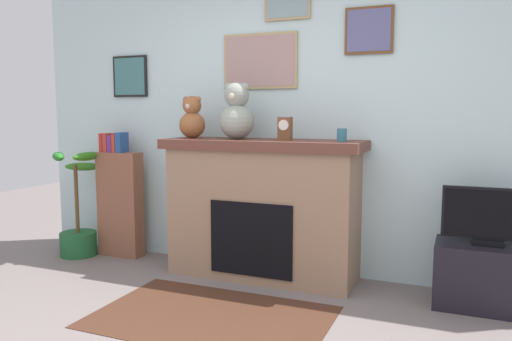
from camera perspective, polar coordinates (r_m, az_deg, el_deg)
The scene contains 11 objects.
back_wall at distance 4.33m, azimuth 4.57°, elevation 5.78°, with size 5.20×0.15×2.60m.
fireplace at distance 4.17m, azimuth 0.77°, elevation -4.28°, with size 1.66×0.56×1.15m.
bookshelf at distance 4.96m, azimuth -15.16°, elevation -3.24°, with size 0.43×0.16×1.18m.
potted_plant at distance 5.13m, azimuth -19.53°, elevation -5.57°, with size 0.47×0.58×1.00m.
tv_stand at distance 3.93m, azimuth 24.58°, elevation -10.87°, with size 0.68×0.40×0.45m, color black.
television at distance 3.83m, azimuth 24.89°, elevation -4.83°, with size 0.61×0.14×0.40m.
area_rug at distance 3.53m, azimuth -5.10°, elevation -16.16°, with size 1.57×1.02×0.01m, color #46281B.
candle_jar at distance 3.89m, azimuth 9.71°, elevation 3.99°, with size 0.08×0.08×0.10m, color teal.
mantel_clock at distance 4.01m, azimuth 3.31°, elevation 4.77°, with size 0.10×0.08×0.18m.
teddy_bear_tan at distance 4.36m, azimuth -7.25°, elevation 5.79°, with size 0.22×0.22×0.36m.
teddy_bear_grey at distance 4.17m, azimuth -2.19°, elevation 6.45°, with size 0.29×0.29×0.47m.
Camera 1 is at (1.34, -2.12, 1.37)m, focal length 35.29 mm.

